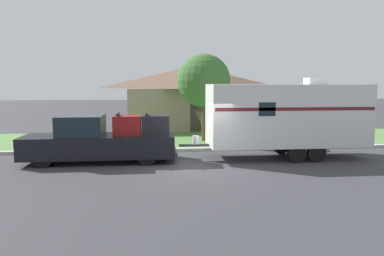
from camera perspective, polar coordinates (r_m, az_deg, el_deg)
ground_plane at (r=14.85m, az=1.79°, el=-6.08°), size 120.00×120.00×0.00m
curb_strip at (r=18.48m, az=0.22°, el=-3.27°), size 80.00×0.30×0.14m
lawn_strip at (r=22.08m, az=-0.81°, el=-1.74°), size 80.00×7.00×0.03m
house_across_street at (r=28.39m, az=0.05°, el=4.96°), size 10.05×7.22×4.57m
pickup_truck at (r=16.24m, az=-13.78°, el=-1.88°), size 6.37×1.99×2.07m
travel_trailer at (r=17.01m, az=14.25°, el=1.92°), size 8.22×2.29×3.55m
mailbox at (r=19.29m, az=-13.87°, el=-0.12°), size 0.48×0.20×1.36m
tree_in_yard at (r=21.27m, az=1.81°, el=7.20°), size 3.00×3.00×4.96m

